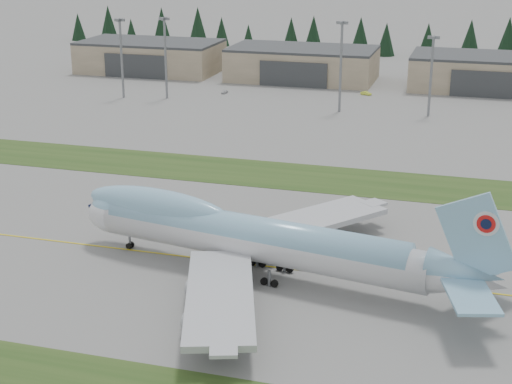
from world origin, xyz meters
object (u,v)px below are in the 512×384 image
(boeing_747_freighter, at_px, (254,237))
(service_vehicle_b, at_px, (366,95))
(hangar_left, at_px, (150,56))
(service_vehicle_a, at_px, (225,93))
(hangar_right, at_px, (489,73))
(hangar_center, at_px, (303,64))

(boeing_747_freighter, height_order, service_vehicle_b, boeing_747_freighter)
(hangar_left, bearing_deg, service_vehicle_a, -37.89)
(boeing_747_freighter, bearing_deg, service_vehicle_b, 101.37)
(hangar_left, relative_size, service_vehicle_a, 15.61)
(service_vehicle_b, bearing_deg, boeing_747_freighter, -156.90)
(boeing_747_freighter, distance_m, hangar_left, 174.02)
(hangar_left, distance_m, hangar_right, 115.00)
(hangar_center, xyz_separation_m, service_vehicle_b, (24.40, -19.12, -5.39))
(boeing_747_freighter, xyz_separation_m, service_vehicle_a, (-45.83, 124.11, -5.87))
(hangar_left, height_order, hangar_center, same)
(boeing_747_freighter, xyz_separation_m, hangar_right, (32.06, 152.99, -0.48))
(boeing_747_freighter, height_order, hangar_center, boeing_747_freighter)
(boeing_747_freighter, distance_m, service_vehicle_a, 132.43)
(hangar_center, relative_size, service_vehicle_a, 15.61)
(hangar_center, height_order, service_vehicle_a, hangar_center)
(service_vehicle_a, distance_m, service_vehicle_b, 43.40)
(hangar_center, bearing_deg, hangar_right, 0.00)
(boeing_747_freighter, relative_size, service_vehicle_a, 22.08)
(boeing_747_freighter, bearing_deg, hangar_center, 110.21)
(boeing_747_freighter, bearing_deg, service_vehicle_a, 120.13)
(hangar_left, relative_size, hangar_right, 1.00)
(hangar_left, distance_m, hangar_center, 55.00)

